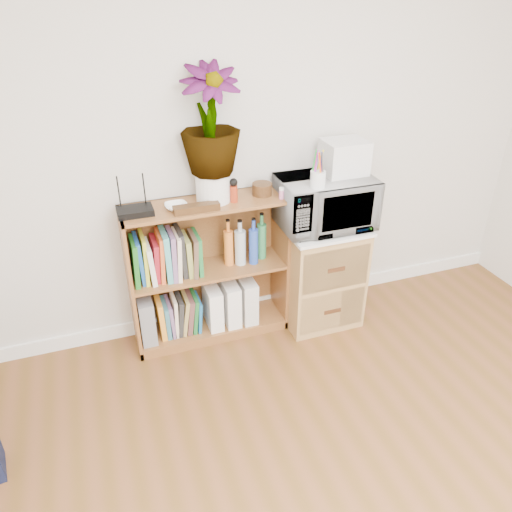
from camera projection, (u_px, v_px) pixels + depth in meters
name	position (u px, v px, depth m)	size (l,w,h in m)	color
skirting_board	(253.00, 304.00, 3.60)	(4.00, 0.02, 0.10)	white
bookshelf	(208.00, 272.00, 3.17)	(1.00, 0.30, 0.95)	brown
wicker_unit	(319.00, 273.00, 3.39)	(0.50, 0.45, 0.70)	#9E7542
microwave	(325.00, 202.00, 3.12)	(0.58, 0.39, 0.32)	silver
pen_cup	(318.00, 179.00, 2.88)	(0.09, 0.09, 0.10)	silver
small_appliance	(344.00, 157.00, 3.06)	(0.26, 0.22, 0.21)	silver
router	(135.00, 211.00, 2.79)	(0.20, 0.14, 0.04)	black
white_bowl	(176.00, 207.00, 2.85)	(0.13, 0.13, 0.03)	white
plant_pot	(213.00, 187.00, 2.93)	(0.20, 0.20, 0.17)	white
potted_plant	(210.00, 120.00, 2.73)	(0.34, 0.34, 0.60)	#3D7930
trinket_box	(197.00, 208.00, 2.82)	(0.26, 0.07, 0.04)	#37220F
kokeshi_doll	(234.00, 194.00, 2.93)	(0.04, 0.04, 0.10)	#9B2C13
wooden_bowl	(262.00, 189.00, 3.03)	(0.12, 0.12, 0.07)	#36220E
paint_jars	(287.00, 193.00, 2.99)	(0.12, 0.04, 0.06)	pink
file_box	(146.00, 317.00, 3.17)	(0.09, 0.25, 0.31)	gray
magazine_holder_left	(213.00, 306.00, 3.30)	(0.09, 0.23, 0.29)	white
magazine_holder_mid	(230.00, 301.00, 3.33)	(0.09, 0.24, 0.30)	white
magazine_holder_right	(246.00, 298.00, 3.36)	(0.10, 0.24, 0.30)	silver
cookbooks	(166.00, 256.00, 3.02)	(0.41, 0.20, 0.31)	#1E7122
liquor_bottles	(246.00, 241.00, 3.16)	(0.29, 0.07, 0.31)	orange
lower_books	(178.00, 314.00, 3.25)	(0.28, 0.19, 0.27)	orange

